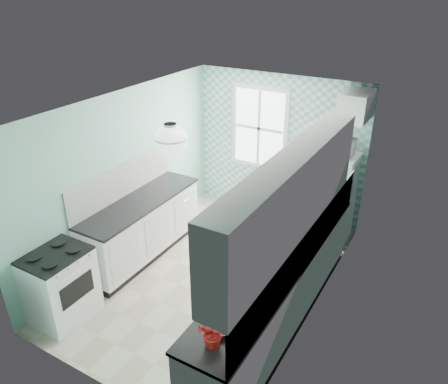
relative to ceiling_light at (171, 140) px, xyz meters
The scene contains 26 objects.
floor 2.47m from the ceiling_light, 90.00° to the left, with size 3.00×4.40×0.02m, color beige.
ceiling 0.82m from the ceiling_light, 90.00° to the left, with size 3.00×4.40×0.02m, color white.
wall_back 3.20m from the ceiling_light, 90.00° to the left, with size 3.00×0.02×2.50m, color #82C4B1.
wall_front 1.77m from the ceiling_light, 90.00° to the right, with size 3.00×0.02×2.50m, color #82C4B1.
wall_left 2.02m from the ceiling_light, 152.09° to the left, with size 0.02×4.40×2.50m, color #82C4B1.
wall_right 2.02m from the ceiling_light, 27.91° to the left, with size 0.02×4.40×2.50m, color #82C4B1.
accent_wall 3.17m from the ceiling_light, 90.00° to the left, with size 3.00×0.01×2.50m, color #63C1BC.
window 3.08m from the ceiling_light, 96.74° to the left, with size 1.04×0.05×1.44m.
backsplash_right 1.91m from the ceiling_light, 15.05° to the left, with size 0.02×3.60×0.51m, color white.
backsplash_left 2.00m from the ceiling_light, 154.02° to the left, with size 0.02×2.15×0.51m, color white.
upper_cabinets_right 1.41m from the ceiling_light, ahead, with size 0.33×3.20×0.90m, color white.
upper_cabinet_fridge 2.93m from the ceiling_light, 63.70° to the left, with size 0.40×0.74×0.40m, color white.
ceiling_light is the anchor object (origin of this frame).
base_cabinets_right 2.26m from the ceiling_light, 18.43° to the left, with size 0.60×3.60×0.90m, color white.
countertop_right 1.88m from the ceiling_light, 18.65° to the left, with size 0.63×3.60×0.04m, color black.
base_cabinets_left 2.34m from the ceiling_light, 148.86° to the left, with size 0.60×2.15×0.90m, color white.
countertop_left 1.97m from the ceiling_light, 148.54° to the left, with size 0.63×2.15×0.04m, color black.
fridge 3.27m from the ceiling_light, 67.12° to the left, with size 0.64×0.64×1.46m.
stove 2.36m from the ceiling_light, 145.00° to the right, with size 0.60×0.75×0.91m.
sink 2.33m from the ceiling_light, 50.03° to the left, with size 0.49×0.41×0.53m.
rug 2.49m from the ceiling_light, 68.00° to the left, with size 0.78×1.11×0.02m, color maroon.
dish_towel 2.53m from the ceiling_light, 59.12° to the left, with size 0.02×0.24×0.35m, color #56B0A6.
fruit_bowl 2.02m from the ceiling_light, 37.07° to the right, with size 0.26×0.26×0.06m, color white.
potted_plant 2.06m from the ceiling_light, 43.02° to the right, with size 0.26×0.23×0.29m, color #B9190B.
soap_bottle 2.56m from the ceiling_light, 55.59° to the left, with size 0.08×0.08×0.18m, color #89A7B7.
microwave 2.95m from the ceiling_light, 67.11° to the left, with size 0.48×0.33×0.27m, color white.
Camera 1 is at (2.72, -4.36, 3.92)m, focal length 35.00 mm.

